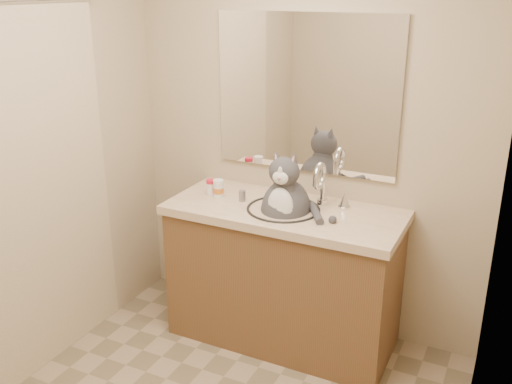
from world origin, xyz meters
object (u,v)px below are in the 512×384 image
Objects in this scene: cat at (286,207)px; pill_bottle_orange at (219,189)px; grey_canister at (242,196)px; pill_bottle_redcap at (211,187)px.

cat reaches higher than pill_bottle_orange.
grey_canister is (0.15, 0.01, -0.02)m from pill_bottle_orange.
cat reaches higher than pill_bottle_redcap.
pill_bottle_redcap is 0.22m from grey_canister.
pill_bottle_orange is at bearing -177.63° from grey_canister.
pill_bottle_redcap is at bearing 163.47° from pill_bottle_orange.
cat is 0.29m from grey_canister.
cat is at bearing -5.04° from grey_canister.
pill_bottle_orange is 1.69× the size of grey_canister.
grey_canister is at bearing 169.37° from cat.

